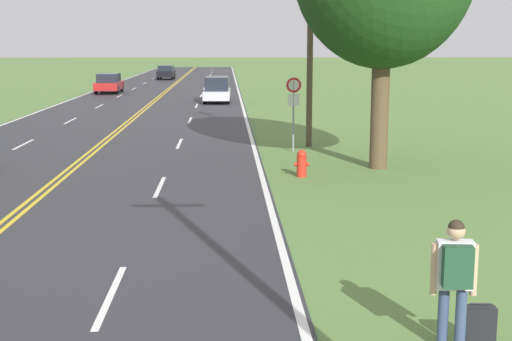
{
  "coord_description": "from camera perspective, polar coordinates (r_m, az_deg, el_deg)",
  "views": [
    {
      "loc": [
        5.11,
        -3.79,
        4.12
      ],
      "look_at": [
        5.77,
        11.56,
        1.36
      ],
      "focal_mm": 50.0,
      "sensor_mm": 36.0,
      "label": 1
    }
  ],
  "objects": [
    {
      "name": "car_black_hatchback_mid_far",
      "position": [
        82.18,
        -7.2,
        7.83
      ],
      "size": [
        1.92,
        3.81,
        1.59
      ],
      "rotation": [
        0.0,
        0.0,
        1.52
      ],
      "color": "black",
      "rests_on": "ground"
    },
    {
      "name": "hitchhiker_person",
      "position": [
        9.89,
        15.62,
        -7.87
      ],
      "size": [
        0.62,
        0.46,
        1.83
      ],
      "rotation": [
        0.0,
        0.0,
        1.47
      ],
      "color": "#38476B",
      "rests_on": "ground"
    },
    {
      "name": "fire_hydrant",
      "position": [
        22.19,
        3.67,
        0.6
      ],
      "size": [
        0.47,
        0.31,
        0.85
      ],
      "color": "red",
      "rests_on": "ground"
    },
    {
      "name": "car_silver_van_approaching",
      "position": [
        50.15,
        -3.13,
        6.52
      ],
      "size": [
        1.9,
        4.8,
        1.79
      ],
      "rotation": [
        0.0,
        0.0,
        -1.59
      ],
      "color": "black",
      "rests_on": "ground"
    },
    {
      "name": "traffic_sign",
      "position": [
        27.08,
        3.03,
        6.01
      ],
      "size": [
        0.6,
        0.1,
        2.85
      ],
      "color": "gray",
      "rests_on": "ground"
    },
    {
      "name": "car_red_sedan_mid_near",
      "position": [
        60.56,
        -11.68,
        6.86
      ],
      "size": [
        1.94,
        4.55,
        1.63
      ],
      "rotation": [
        0.0,
        0.0,
        1.58
      ],
      "color": "black",
      "rests_on": "ground"
    },
    {
      "name": "suitcase",
      "position": [
        10.34,
        17.43,
        -11.93
      ],
      "size": [
        0.44,
        0.23,
        0.66
      ],
      "rotation": [
        0.0,
        0.0,
        1.47
      ],
      "color": "black",
      "rests_on": "ground"
    },
    {
      "name": "utility_pole_midground",
      "position": [
        28.52,
        4.37,
        11.46
      ],
      "size": [
        1.8,
        0.24,
        9.22
      ],
      "color": "brown",
      "rests_on": "ground"
    }
  ]
}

